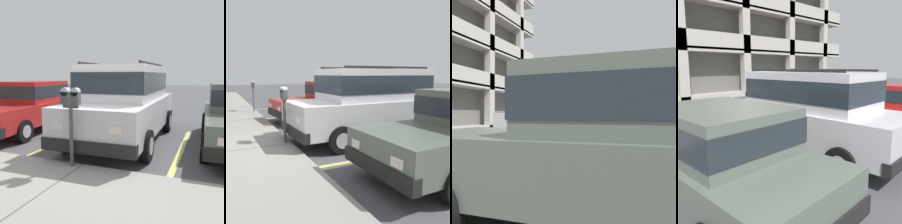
# 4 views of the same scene
# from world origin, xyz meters

# --- Properties ---
(ground_plane) EXTENTS (80.00, 80.00, 0.10)m
(ground_plane) POSITION_xyz_m (0.00, 0.00, -0.05)
(ground_plane) COLOR #4C4C51
(sidewalk) EXTENTS (40.00, 2.20, 0.12)m
(sidewalk) POSITION_xyz_m (0.00, 1.30, 0.06)
(sidewalk) COLOR gray
(sidewalk) RESTS_ON ground_plane
(parking_stall_lines) EXTENTS (12.30, 4.80, 0.01)m
(parking_stall_lines) POSITION_xyz_m (1.52, -1.40, 0.00)
(parking_stall_lines) COLOR #DBD16B
(parking_stall_lines) RESTS_ON ground_plane
(silver_suv) EXTENTS (2.11, 4.83, 2.03)m
(silver_suv) POSITION_xyz_m (-0.01, -2.14, 1.09)
(silver_suv) COLOR silver
(silver_suv) RESTS_ON ground_plane
(dark_hatchback) EXTENTS (2.09, 4.61, 1.54)m
(dark_hatchback) POSITION_xyz_m (3.29, -2.33, 0.82)
(dark_hatchback) COLOR red
(dark_hatchback) RESTS_ON ground_plane
(parking_meter_near) EXTENTS (0.35, 0.12, 1.41)m
(parking_meter_near) POSITION_xyz_m (0.15, 0.35, 1.17)
(parking_meter_near) COLOR #47474C
(parking_meter_near) RESTS_ON sidewalk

